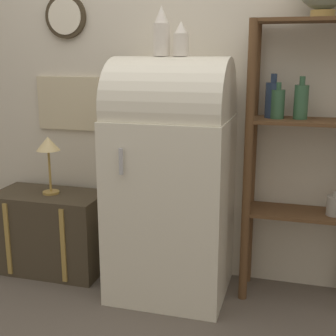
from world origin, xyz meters
TOP-DOWN VIEW (x-y plane):
  - ground_plane at (0.00, 0.00)m, footprint 12.00×12.00m
  - wall_back at (-0.01, 0.57)m, footprint 7.00×0.09m
  - refrigerator at (-0.00, 0.25)m, footprint 0.69×0.63m
  - suitcase_trunk at (-0.87, 0.32)m, footprint 0.73×0.40m
  - shelf_unit at (0.74, 0.39)m, footprint 0.65×0.29m
  - vase_left at (-0.06, 0.26)m, footprint 0.09×0.09m
  - vase_center at (0.06, 0.26)m, footprint 0.09×0.09m
  - desk_lamp at (-0.85, 0.32)m, footprint 0.15×0.15m

SIDE VIEW (x-z plane):
  - ground_plane at x=0.00m, z-range 0.00..0.00m
  - suitcase_trunk at x=-0.87m, z-range 0.00..0.54m
  - refrigerator at x=0.00m, z-range 0.03..1.46m
  - desk_lamp at x=-0.85m, z-range 0.66..1.04m
  - shelf_unit at x=0.74m, z-range 0.12..1.76m
  - wall_back at x=-0.01m, z-range 0.00..2.70m
  - vase_center at x=0.06m, z-range 1.43..1.62m
  - vase_left at x=-0.06m, z-range 1.43..1.70m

